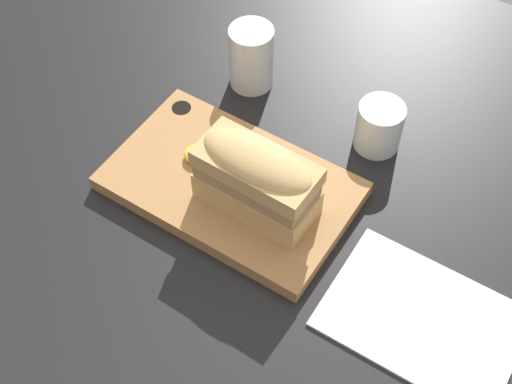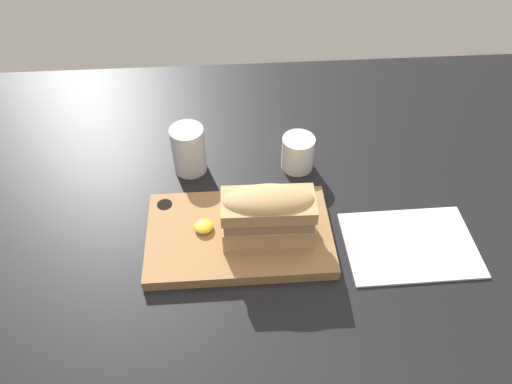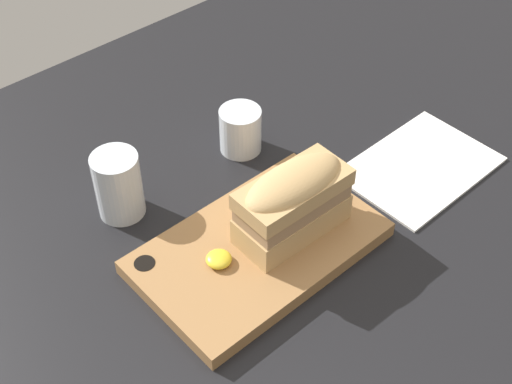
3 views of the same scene
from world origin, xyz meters
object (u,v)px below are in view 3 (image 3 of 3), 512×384
Objects in this scene: serving_board at (258,248)px; sandwich at (293,200)px; wine_glass at (240,131)px; napkin at (420,167)px; water_glass at (119,189)px.

serving_board is 8.16cm from sandwich.
wine_glass is 27.05cm from napkin.
water_glass is at bearing 149.85° from napkin.
sandwich reaches higher than serving_board.
napkin is at bearing -51.54° from wine_glass.
sandwich is at bearing -111.71° from wine_glass.
serving_board is 29.22cm from napkin.
wine_glass is (12.28, 17.51, 2.21)cm from serving_board.
water_glass reaches higher than napkin.
water_glass reaches higher than wine_glass.
sandwich reaches higher than wine_glass.
serving_board is 1.41× the size of napkin.
water_glass is at bearing 177.75° from wine_glass.
napkin is at bearing -30.15° from water_glass.
sandwich is 25.37cm from napkin.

